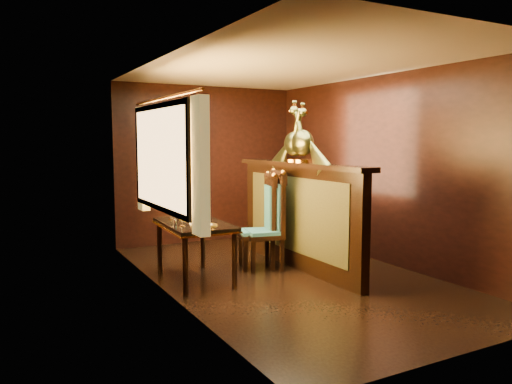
% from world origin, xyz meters
% --- Properties ---
extents(ground, '(5.00, 5.00, 0.00)m').
position_xyz_m(ground, '(0.00, 0.00, 0.00)').
color(ground, black).
rests_on(ground, ground).
extents(room_shell, '(3.04, 5.04, 2.52)m').
position_xyz_m(room_shell, '(-0.09, 0.02, 1.58)').
color(room_shell, black).
rests_on(room_shell, ground).
extents(partition, '(0.26, 2.70, 1.36)m').
position_xyz_m(partition, '(0.32, 0.30, 0.71)').
color(partition, black).
rests_on(partition, ground).
extents(dining_table, '(0.75, 1.19, 0.89)m').
position_xyz_m(dining_table, '(-1.05, 0.40, 0.62)').
color(dining_table, black).
rests_on(dining_table, ground).
extents(chair_left, '(0.54, 0.56, 1.28)m').
position_xyz_m(chair_left, '(0.03, 0.45, 0.66)').
color(chair_left, black).
rests_on(chair_left, ground).
extents(chair_right, '(0.56, 0.57, 1.24)m').
position_xyz_m(chair_right, '(-0.03, 0.55, 0.64)').
color(chair_right, black).
rests_on(chair_right, ground).
extents(peacock_left, '(0.25, 0.66, 0.78)m').
position_xyz_m(peacock_left, '(0.33, 0.22, 1.75)').
color(peacock_left, '#17472E').
rests_on(peacock_left, partition).
extents(peacock_right, '(0.23, 0.62, 0.74)m').
position_xyz_m(peacock_right, '(0.33, 0.41, 1.73)').
color(peacock_right, '#17472E').
rests_on(peacock_right, partition).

